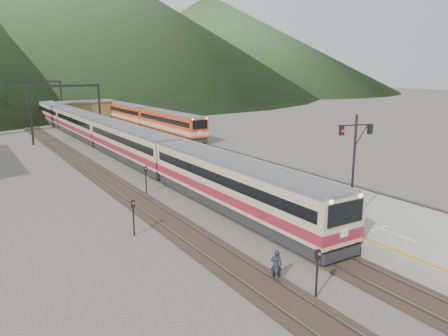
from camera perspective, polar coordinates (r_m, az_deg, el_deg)
track_main at (r=51.94m, az=-12.88°, el=1.41°), size 2.60×200.00×0.23m
track_far at (r=50.58m, az=-18.23°, el=0.79°), size 2.60×200.00×0.23m
track_second at (r=56.65m, az=-1.85°, el=2.65°), size 2.60×200.00×0.23m
platform at (r=52.12m, az=-6.36°, el=2.18°), size 8.00×100.00×1.00m
gantry_near at (r=64.86m, az=-19.98°, el=8.09°), size 9.55×0.25×8.00m
gantry_far at (r=89.41m, az=-23.46°, el=8.88°), size 9.55×0.25×8.00m
station_shed at (r=89.35m, az=-17.70°, el=7.38°), size 9.40×4.40×3.10m
hill_b at (r=244.31m, az=-21.96°, el=18.31°), size 220.00×220.00×75.00m
hill_c at (r=252.70m, az=-1.95°, el=16.12°), size 160.00×160.00×50.00m
main_train at (r=58.96m, az=-15.50°, el=4.56°), size 3.02×82.72×3.69m
second_train at (r=83.73m, az=-12.39°, el=6.88°), size 2.69×55.19×3.28m
signal_mast at (r=25.97m, az=16.61°, el=1.17°), size 2.13×0.76×6.53m
short_signal_a at (r=20.17m, az=12.08°, el=-12.50°), size 0.24×0.19×2.27m
short_signal_b at (r=36.24m, az=-10.18°, el=-1.05°), size 0.26×0.23×2.27m
short_signal_c at (r=27.22m, az=-11.77°, el=-5.75°), size 0.25×0.20×2.27m
worker at (r=21.71m, az=6.84°, el=-12.44°), size 0.66×0.64×1.52m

